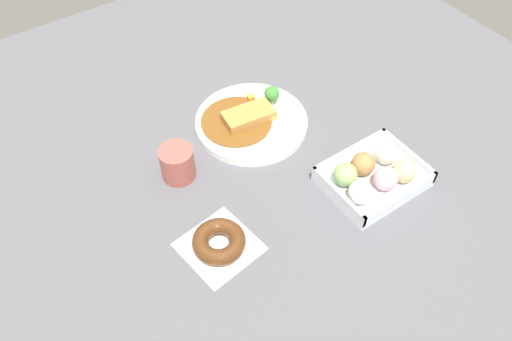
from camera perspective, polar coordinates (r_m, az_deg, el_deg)
ground_plane at (r=1.18m, az=2.15°, el=1.79°), size 1.60×1.60×0.00m
curry_plate at (r=1.24m, az=-0.59°, el=5.48°), size 0.27×0.27×0.07m
donut_box at (r=1.14m, az=12.77°, el=-0.48°), size 0.21×0.16×0.06m
chocolate_ring_donut at (r=1.02m, az=-4.08°, el=-7.81°), size 0.15×0.15×0.04m
coffee_mug at (r=1.13m, az=-8.61°, el=0.79°), size 0.07×0.07×0.08m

